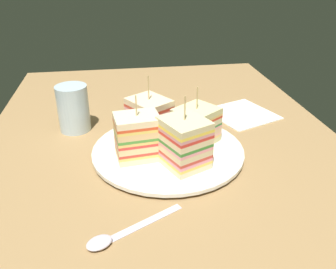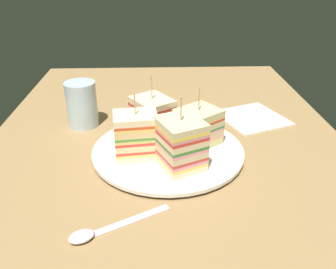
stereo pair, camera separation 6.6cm
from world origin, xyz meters
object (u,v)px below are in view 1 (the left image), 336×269
sandwich_wedge_3 (150,119)px  napkin (242,113)px  sandwich_wedge_1 (184,143)px  sandwich_wedge_2 (196,125)px  drinking_glass (74,111)px  chip_pile (163,142)px  sandwich_wedge_0 (138,137)px  spoon (113,236)px  plate (168,151)px

sandwich_wedge_3 → napkin: size_ratio=0.93×
sandwich_wedge_1 → sandwich_wedge_3: (11.23, 4.72, -0.30)cm
sandwich_wedge_2 → drinking_glass: 26.61cm
chip_pile → sandwich_wedge_0: bearing=119.9°
spoon → napkin: (36.79, -30.81, -0.14)cm
sandwich_wedge_1 → chip_pile: 7.69cm
sandwich_wedge_2 → napkin: bearing=-172.7°
napkin → drinking_glass: (-2.15, 38.42, 4.04)cm
sandwich_wedge_2 → chip_pile: sandwich_wedge_2 is taller
sandwich_wedge_0 → sandwich_wedge_2: (4.23, -11.47, -0.64)cm
sandwich_wedge_3 → sandwich_wedge_1: bearing=-10.6°
napkin → sandwich_wedge_2: bearing=133.4°
sandwich_wedge_3 → spoon: (-26.48, 7.78, -4.86)cm
sandwich_wedge_1 → sandwich_wedge_0: bearing=39.3°
chip_pile → napkin: chip_pile is taller
spoon → sandwich_wedge_1: bearing=-157.4°
sandwich_wedge_3 → napkin: bearing=80.7°
spoon → drinking_glass: (34.64, 7.61, 3.90)cm
plate → sandwich_wedge_0: (-2.15, 5.73, 4.59)cm
sandwich_wedge_2 → spoon: size_ratio=0.78×
plate → sandwich_wedge_1: (-5.84, -1.85, 4.79)cm
sandwich_wedge_1 → sandwich_wedge_2: 8.86cm
sandwich_wedge_0 → sandwich_wedge_2: bearing=13.5°
sandwich_wedge_3 → napkin: 25.73cm
drinking_glass → napkin: bearing=-86.8°
napkin → plate: bearing=127.9°
sandwich_wedge_3 → chip_pile: bearing=-11.1°
plate → chip_pile: bearing=55.6°
sandwich_wedge_3 → chip_pile: sandwich_wedge_3 is taller
sandwich_wedge_3 → drinking_glass: 17.44cm
chip_pile → spoon: 23.87cm
drinking_glass → spoon: bearing=-167.6°
napkin → drinking_glass: 38.69cm
sandwich_wedge_3 → drinking_glass: size_ratio=1.28×
sandwich_wedge_0 → chip_pile: bearing=23.2°
plate → sandwich_wedge_3: sandwich_wedge_3 is taller
sandwich_wedge_1 → spoon: (-15.24, 12.50, -5.15)cm
sandwich_wedge_1 → napkin: (21.55, -18.31, -5.30)cm
sandwich_wedge_1 → spoon: sandwich_wedge_1 is taller
sandwich_wedge_3 → chip_pile: (-4.78, -1.96, -2.85)cm
plate → spoon: 23.62cm
sandwich_wedge_2 → napkin: 20.34cm
sandwich_wedge_0 → spoon: bearing=-111.3°
sandwich_wedge_0 → sandwich_wedge_1: (-3.69, -7.58, 0.20)cm
plate → drinking_glass: drinking_glass is taller
sandwich_wedge_0 → drinking_glass: bearing=121.8°
spoon → drinking_glass: 35.68cm
sandwich_wedge_1 → sandwich_wedge_2: size_ratio=1.14×
sandwich_wedge_2 → drinking_glass: size_ratio=1.14×
sandwich_wedge_3 → sandwich_wedge_2: bearing=35.5°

